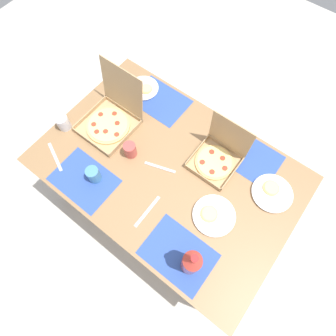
% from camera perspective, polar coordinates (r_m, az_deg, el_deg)
% --- Properties ---
extents(ground_plane, '(6.00, 6.00, 0.00)m').
position_cam_1_polar(ground_plane, '(2.29, 0.00, -7.36)').
color(ground_plane, beige).
extents(dining_table, '(1.50, 1.00, 0.72)m').
position_cam_1_polar(dining_table, '(1.70, 0.00, -1.35)').
color(dining_table, '#3F3328').
rests_on(dining_table, ground_plane).
extents(placemat_near_left, '(0.36, 0.26, 0.00)m').
position_cam_1_polar(placemat_near_left, '(1.65, -16.94, -2.35)').
color(placemat_near_left, '#2D4C9E').
rests_on(placemat_near_left, dining_table).
extents(placemat_near_right, '(0.36, 0.26, 0.00)m').
position_cam_1_polar(placemat_near_right, '(1.48, 2.15, -17.35)').
color(placemat_near_right, '#2D4C9E').
rests_on(placemat_near_right, dining_table).
extents(placemat_far_left, '(0.36, 0.26, 0.00)m').
position_cam_1_polar(placemat_far_left, '(1.86, -1.69, 13.76)').
color(placemat_far_left, '#2D4C9E').
rests_on(placemat_far_left, dining_table).
extents(placemat_far_right, '(0.36, 0.26, 0.00)m').
position_cam_1_polar(placemat_far_right, '(1.71, 16.35, 2.29)').
color(placemat_far_right, '#2D4C9E').
rests_on(placemat_far_right, dining_table).
extents(pizza_box_corner_right, '(0.26, 0.26, 0.29)m').
position_cam_1_polar(pizza_box_corner_right, '(1.62, 10.22, 2.34)').
color(pizza_box_corner_right, tan).
rests_on(pizza_box_corner_right, dining_table).
extents(pizza_box_edge_far, '(0.31, 0.35, 0.34)m').
position_cam_1_polar(pizza_box_edge_far, '(1.75, -11.72, 10.12)').
color(pizza_box_edge_far, tan).
rests_on(pizza_box_edge_far, dining_table).
extents(plate_near_right, '(0.20, 0.20, 0.03)m').
position_cam_1_polar(plate_near_right, '(1.92, -5.04, 16.05)').
color(plate_near_right, white).
rests_on(plate_near_right, dining_table).
extents(plate_middle, '(0.23, 0.23, 0.03)m').
position_cam_1_polar(plate_middle, '(1.65, 20.67, -4.80)').
color(plate_middle, white).
rests_on(plate_middle, dining_table).
extents(plate_far_left, '(0.23, 0.23, 0.03)m').
position_cam_1_polar(plate_far_left, '(1.53, 9.37, -9.63)').
color(plate_far_left, white).
rests_on(plate_far_left, dining_table).
extents(soda_bottle, '(0.09, 0.09, 0.32)m').
position_cam_1_polar(soda_bottle, '(1.35, 4.81, -18.91)').
color(soda_bottle, '#B2382D').
rests_on(soda_bottle, dining_table).
extents(cup_red, '(0.07, 0.07, 0.10)m').
position_cam_1_polar(cup_red, '(1.62, -7.83, 3.74)').
color(cup_red, '#BF4742').
rests_on(cup_red, dining_table).
extents(cup_dark, '(0.07, 0.07, 0.11)m').
position_cam_1_polar(cup_dark, '(1.59, -15.09, -1.35)').
color(cup_dark, teal).
rests_on(cup_dark, dining_table).
extents(cup_clear_right, '(0.08, 0.08, 0.09)m').
position_cam_1_polar(cup_clear_right, '(1.82, -20.86, 8.76)').
color(cup_clear_right, silver).
rests_on(cup_clear_right, dining_table).
extents(knife_by_far_left, '(0.02, 0.21, 0.00)m').
position_cam_1_polar(knife_by_far_left, '(1.53, -4.29, -8.94)').
color(knife_by_far_left, '#B7B7BC').
rests_on(knife_by_far_left, dining_table).
extents(knife_by_near_left, '(0.20, 0.10, 0.00)m').
position_cam_1_polar(knife_by_near_left, '(1.77, -22.28, 2.15)').
color(knife_by_near_left, '#B7B7BC').
rests_on(knife_by_near_left, dining_table).
extents(fork_by_far_right, '(0.19, 0.08, 0.00)m').
position_cam_1_polar(fork_by_far_right, '(1.61, -1.66, 0.14)').
color(fork_by_far_right, '#B7B7BC').
rests_on(fork_by_far_right, dining_table).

